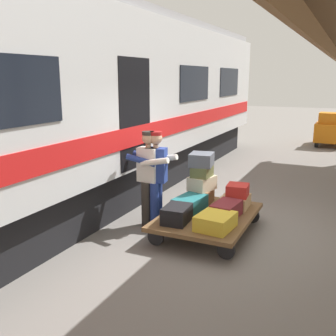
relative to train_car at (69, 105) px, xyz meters
The scene contains 16 objects.
ground_plane 4.05m from the train_car, behind, with size 60.00×60.00×0.00m, color slate.
train_car is the anchor object (origin of this frame).
luggage_cart 3.51m from the train_car, behind, with size 1.44×2.03×0.34m.
suitcase_maroon_trunk 3.72m from the train_car, behind, with size 0.36×0.60×0.25m, color maroon.
suitcase_brown_leather 3.15m from the train_car, behind, with size 0.38×0.47×0.25m, color brown.
suitcase_yellow_case 3.81m from the train_car, 166.01° to the left, with size 0.50×0.60×0.23m, color gold.
suitcase_black_hardshell 3.24m from the train_car, 162.83° to the left, with size 0.38×0.53×0.27m, color black.
suitcase_tan_vintage 3.73m from the train_car, behind, with size 0.45×0.54×0.22m, color tan.
suitcase_teal_softside 3.15m from the train_car, behind, with size 0.40×0.62×0.26m, color #1E666B.
suitcase_cream_canvas 3.05m from the train_car, behind, with size 0.35×0.48×0.25m, color beige.
suitcase_red_plastic 3.67m from the train_car, behind, with size 0.36×0.38×0.21m, color #AD231E.
suitcase_olive_duffel 2.95m from the train_car, behind, with size 0.31×0.40×0.19m, color brown.
suitcase_slate_roller 2.86m from the train_car, behind, with size 0.40×0.45×0.23m, color #4C515B.
porter_in_overalls 2.38m from the train_car, behind, with size 0.71×0.50×1.70m.
porter_by_door 2.31m from the train_car, 169.30° to the left, with size 0.68×0.45×1.70m.
baggage_tug 11.00m from the train_car, 113.85° to the right, with size 1.14×1.73×1.30m.
Camera 1 is at (-1.60, 6.25, 2.61)m, focal length 41.93 mm.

